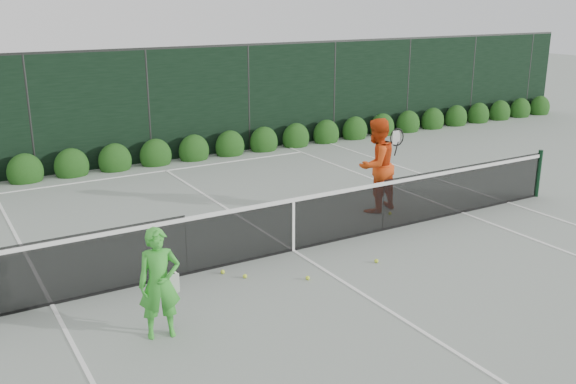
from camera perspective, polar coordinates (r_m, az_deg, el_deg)
ground at (r=11.40m, az=0.47°, el=-5.24°), size 80.00×80.00×0.00m
tennis_net at (r=11.20m, az=0.37°, el=-2.75°), size 12.90×0.10×1.07m
player_woman at (r=8.54m, az=-11.36°, el=-7.96°), size 0.65×0.47×1.50m
player_man at (r=13.37m, az=7.84°, el=2.37°), size 1.09×0.94×1.96m
court_lines at (r=11.40m, az=0.47°, el=-5.22°), size 11.03×23.83×0.01m
windscreen_fence at (r=8.81m, az=9.64°, el=-1.74°), size 32.00×21.07×3.06m
hedge_row at (r=17.56m, az=-11.68°, el=3.15°), size 31.66×0.65×0.94m
tennis_balls at (r=11.36m, az=1.45°, el=-5.15°), size 4.88×2.11×0.07m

